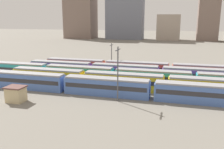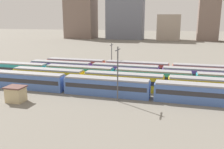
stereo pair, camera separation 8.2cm
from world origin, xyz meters
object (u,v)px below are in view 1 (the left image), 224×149
train_track_4 (207,72)px  catenary_pole_1 (112,56)px  train_track_1 (166,84)px  signal_hut (16,94)px  train_track_3 (160,73)px  catenary_pole_0 (118,72)px  train_track_2 (152,78)px

train_track_4 → catenary_pole_1: 27.48m
train_track_1 → train_track_4: size_ratio=0.80×
train_track_1 → signal_hut: (-27.48, -13.73, -0.35)m
train_track_3 → catenary_pole_0: size_ratio=7.04×
train_track_4 → signal_hut: train_track_4 is taller
train_track_4 → signal_hut: (-37.34, -29.33, -0.35)m
train_track_2 → train_track_4: (13.31, 10.40, 0.00)m
train_track_2 → catenary_pole_0: (-5.24, -13.55, 3.95)m
train_track_2 → catenary_pole_1: 19.45m
train_track_4 → train_track_1: bearing=-122.3°
train_track_2 → train_track_4: bearing=38.0°
catenary_pole_0 → train_track_1: bearing=43.9°
catenary_pole_1 → train_track_4: bearing=-6.2°
catenary_pole_1 → signal_hut: size_ratio=2.38×
train_track_3 → signal_hut: size_ratio=20.75×
catenary_pole_1 → signal_hut: bearing=-107.5°
train_track_2 → catenary_pole_1: bearing=136.1°
train_track_4 → signal_hut: size_ratio=26.00×
train_track_2 → train_track_4: 16.89m
catenary_pole_0 → signal_hut: bearing=-164.0°
train_track_1 → catenary_pole_0: bearing=-136.1°
train_track_4 → catenary_pole_1: catenary_pole_1 is taller
train_track_1 → train_track_4: 18.46m
catenary_pole_0 → train_track_4: bearing=52.2°
train_track_1 → train_track_2: bearing=123.5°
train_track_1 → catenary_pole_1: size_ratio=8.73×
catenary_pole_0 → signal_hut: (-18.80, -5.38, -4.31)m
train_track_3 → signal_hut: train_track_3 is taller
train_track_4 → catenary_pole_1: size_ratio=10.94×
catenary_pole_0 → catenary_pole_1: catenary_pole_0 is taller
catenary_pole_0 → signal_hut: catenary_pole_0 is taller
train_track_1 → train_track_4: same height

